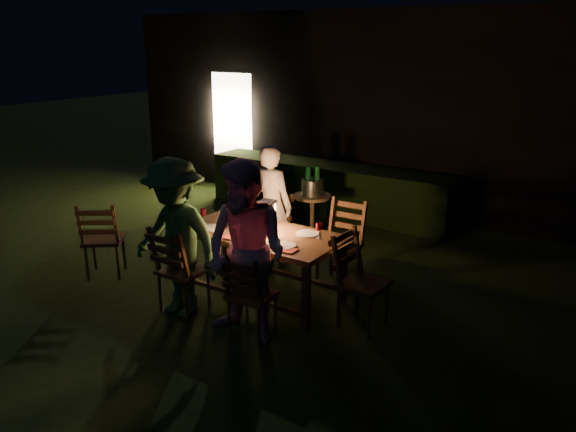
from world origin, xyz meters
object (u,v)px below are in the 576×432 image
Objects in this scene: person_opp_right at (246,253)px; chair_near_left at (183,284)px; chair_spare at (105,252)px; ice_bucket at (312,187)px; chair_far_left at (270,243)px; bottle_bucket_a at (308,184)px; dining_table at (261,239)px; chair_far_right at (339,259)px; bottle_bucket_b at (317,183)px; person_house_side at (272,206)px; chair_near_right at (251,309)px; chair_end at (361,297)px; lantern at (267,218)px; bottle_table at (243,216)px; side_table at (312,201)px; person_opp_left at (176,238)px.

chair_near_left is at bearing 176.85° from person_opp_right.
ice_bucket is at bearing 20.61° from chair_spare.
bottle_bucket_a reaches higher than chair_far_left.
dining_table is 1.83× the size of chair_spare.
dining_table is 1.79× the size of chair_far_right.
chair_spare is 3.28× the size of ice_bucket.
person_opp_right is at bearing -73.47° from bottle_bucket_b.
ice_bucket is (0.03, 0.93, 0.04)m from person_house_side.
chair_far_left is at bearing 89.69° from person_house_side.
dining_table is 0.98m from chair_near_right.
dining_table is 1.28m from chair_end.
person_house_side is (-1.66, 0.85, 0.47)m from chair_end.
ice_bucket is (-0.45, 1.71, -0.09)m from lantern.
lantern is 1.17× the size of ice_bucket.
chair_near_left is 1.06× the size of chair_far_left.
chair_far_right is (1.03, 1.52, 0.00)m from chair_near_left.
person_opp_right is (0.87, -1.61, 0.58)m from chair_far_left.
ice_bucket is at bearing 94.83° from bottle_table.
chair_near_right is 1.09m from chair_end.
chair_near_left is 3.10× the size of bottle_bucket_a.
chair_near_right is (0.44, -0.78, -0.40)m from dining_table.
chair_near_left is 2.54m from side_table.
lantern is 0.50× the size of side_table.
chair_far_right is 1.43m from side_table.
bottle_bucket_a is at bearing -141.34° from ice_bucket.
bottle_bucket_b is at bearing 38.66° from bottle_bucket_a.
chair_near_right is at bearing -71.83° from side_table.
chair_far_right is 1.03m from chair_end.
lantern is at bearing 110.59° from chair_near_right.
chair_near_right is at bearing 84.09° from chair_far_right.
person_house_side is at bearing -88.98° from bottle_bucket_a.
chair_far_right is 0.61× the size of person_opp_left.
ice_bucket is at bearing 108.99° from person_opp_right.
person_opp_right reaches higher than side_table.
chair_near_left is 0.57× the size of person_opp_right.
bottle_bucket_a reaches higher than chair_near_left.
chair_spare is 1.54m from person_opp_left.
bottle_bucket_a is (-0.01, 0.94, 0.57)m from chair_far_left.
person_opp_right is 5.76× the size of ice_bucket.
chair_near_right is 1.06m from person_opp_left.
chair_far_left is 2.00m from chair_spare.
side_table is (1.50, 2.34, 0.32)m from chair_spare.
chair_far_right reaches higher than chair_near_left.
chair_end is (1.23, -0.03, -0.37)m from dining_table.
ice_bucket is at bearing 104.70° from lantern.
chair_spare is 0.64× the size of person_house_side.
chair_spare reaches higher than ice_bucket.
bottle_bucket_a is (-1.68, 1.75, 0.56)m from chair_end.
chair_end reaches higher than chair_near_right.
chair_near_left is at bearing -90.39° from bottle_bucket_a.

